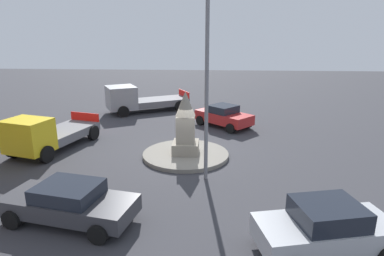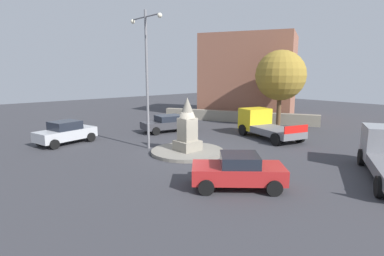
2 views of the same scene
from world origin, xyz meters
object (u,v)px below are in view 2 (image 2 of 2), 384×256
Objects in this scene: car_silver_parked_right at (66,132)px; corner_building at (249,76)px; car_red_near_island at (238,171)px; streetlamp at (147,68)px; car_dark_grey_passing at (169,123)px; tree_near_wall at (280,75)px; truck_yellow_parked_left at (264,124)px; monument at (187,126)px.

corner_building is (-0.89, 20.62, 3.59)m from car_silver_parked_right.
streetlamp is at bearing 173.18° from car_red_near_island.
tree_near_wall reaches higher than car_dark_grey_passing.
tree_near_wall is at bearing 117.69° from car_red_near_island.
car_silver_parked_right is at bearing -98.14° from car_dark_grey_passing.
car_dark_grey_passing is at bearing 155.64° from car_red_near_island.
corner_building is (-5.69, 17.13, -0.69)m from streetlamp.
corner_building reaches higher than car_red_near_island.
truck_yellow_parked_left is 0.83× the size of tree_near_wall.
streetlamp is 1.51× the size of truck_yellow_parked_left.
car_dark_grey_passing is 0.84× the size of truck_yellow_parked_left.
car_dark_grey_passing is at bearing -148.10° from truck_yellow_parked_left.
car_dark_grey_passing is (-6.23, 3.34, -0.93)m from monument.
streetlamp reaches higher than truck_yellow_parked_left.
car_silver_parked_right is at bearing -169.15° from car_red_near_island.
monument is 6.13m from car_red_near_island.
car_dark_grey_passing is 7.57m from truck_yellow_parked_left.
streetlamp reaches higher than tree_near_wall.
streetlamp is 2.12× the size of car_red_near_island.
tree_near_wall is at bearing 71.83° from car_silver_parked_right.
monument reaches higher than truck_yellow_parked_left.
truck_yellow_parked_left is 6.42m from tree_near_wall.
car_silver_parked_right is 20.95m from corner_building.
car_red_near_island is 0.59× the size of tree_near_wall.
corner_building is at bearing 92.47° from car_silver_parked_right.
truck_yellow_parked_left is at bearing 31.90° from car_dark_grey_passing.
car_silver_parked_right is 14.10m from truck_yellow_parked_left.
monument is 0.79× the size of car_red_near_island.
tree_near_wall reaches higher than car_red_near_island.
car_dark_grey_passing is 0.70× the size of tree_near_wall.
monument is 0.47× the size of tree_near_wall.
truck_yellow_parked_left is at bearing 57.62° from car_silver_parked_right.
car_silver_parked_right is (-13.07, -2.51, 0.05)m from car_red_near_island.
tree_near_wall is at bearing 86.87° from streetlamp.
streetlamp is 7.21m from car_dark_grey_passing.
tree_near_wall reaches higher than truck_yellow_parked_left.
tree_near_wall is at bearing 63.80° from car_dark_grey_passing.
truck_yellow_parked_left is (6.42, 4.00, 0.25)m from car_dark_grey_passing.
corner_building is 1.42× the size of tree_near_wall.
car_red_near_island is 0.42× the size of corner_building.
tree_near_wall is (4.40, 8.95, 3.80)m from car_dark_grey_passing.
truck_yellow_parked_left is 0.59× the size of corner_building.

